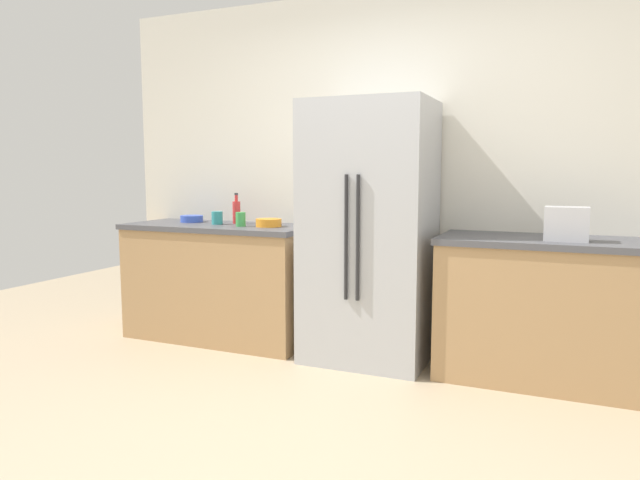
{
  "coord_description": "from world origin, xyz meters",
  "views": [
    {
      "loc": [
        1.19,
        -2.4,
        1.33
      ],
      "look_at": [
        -0.04,
        0.44,
        0.96
      ],
      "focal_mm": 32.64,
      "sensor_mm": 36.0,
      "label": 1
    }
  ],
  "objects_px": {
    "bottle_a": "(237,211)",
    "cup_a": "(217,218)",
    "bowl_b": "(192,219)",
    "bowl_a": "(269,223)",
    "toaster": "(566,224)",
    "cup_b": "(241,219)",
    "refrigerator": "(369,233)"
  },
  "relations": [
    {
      "from": "bottle_a",
      "to": "cup_a",
      "type": "distance_m",
      "value": 0.17
    },
    {
      "from": "bowl_b",
      "to": "bowl_a",
      "type": "bearing_deg",
      "value": -7.47
    },
    {
      "from": "toaster",
      "to": "cup_b",
      "type": "relative_size",
      "value": 2.31
    },
    {
      "from": "bottle_a",
      "to": "cup_b",
      "type": "bearing_deg",
      "value": -51.64
    },
    {
      "from": "refrigerator",
      "to": "cup_b",
      "type": "bearing_deg",
      "value": -177.47
    },
    {
      "from": "toaster",
      "to": "bottle_a",
      "type": "height_order",
      "value": "bottle_a"
    },
    {
      "from": "cup_b",
      "to": "bottle_a",
      "type": "bearing_deg",
      "value": 128.36
    },
    {
      "from": "cup_a",
      "to": "bowl_a",
      "type": "relative_size",
      "value": 0.52
    },
    {
      "from": "toaster",
      "to": "cup_a",
      "type": "distance_m",
      "value": 2.53
    },
    {
      "from": "refrigerator",
      "to": "bowl_a",
      "type": "height_order",
      "value": "refrigerator"
    },
    {
      "from": "bottle_a",
      "to": "cup_b",
      "type": "xyz_separation_m",
      "value": [
        0.16,
        -0.2,
        -0.04
      ]
    },
    {
      "from": "toaster",
      "to": "bowl_a",
      "type": "bearing_deg",
      "value": 177.49
    },
    {
      "from": "cup_a",
      "to": "bowl_b",
      "type": "xyz_separation_m",
      "value": [
        -0.31,
        0.09,
        -0.02
      ]
    },
    {
      "from": "refrigerator",
      "to": "bowl_a",
      "type": "xyz_separation_m",
      "value": [
        -0.8,
        0.02,
        0.04
      ]
    },
    {
      "from": "toaster",
      "to": "bottle_a",
      "type": "relative_size",
      "value": 1.02
    },
    {
      "from": "refrigerator",
      "to": "cup_b",
      "type": "distance_m",
      "value": 1.01
    },
    {
      "from": "cup_b",
      "to": "bowl_b",
      "type": "relative_size",
      "value": 0.58
    },
    {
      "from": "bowl_b",
      "to": "bottle_a",
      "type": "bearing_deg",
      "value": 4.2
    },
    {
      "from": "refrigerator",
      "to": "bottle_a",
      "type": "relative_size",
      "value": 7.42
    },
    {
      "from": "bottle_a",
      "to": "cup_a",
      "type": "relative_size",
      "value": 2.41
    },
    {
      "from": "toaster",
      "to": "cup_a",
      "type": "height_order",
      "value": "toaster"
    },
    {
      "from": "toaster",
      "to": "bowl_b",
      "type": "bearing_deg",
      "value": 176.13
    },
    {
      "from": "refrigerator",
      "to": "toaster",
      "type": "distance_m",
      "value": 1.27
    },
    {
      "from": "bottle_a",
      "to": "bowl_a",
      "type": "bearing_deg",
      "value": -20.01
    },
    {
      "from": "toaster",
      "to": "cup_a",
      "type": "xyz_separation_m",
      "value": [
        -2.53,
        0.1,
        -0.05
      ]
    },
    {
      "from": "refrigerator",
      "to": "bottle_a",
      "type": "xyz_separation_m",
      "value": [
        -1.16,
        0.15,
        0.11
      ]
    },
    {
      "from": "refrigerator",
      "to": "cup_b",
      "type": "xyz_separation_m",
      "value": [
        -1.01,
        -0.04,
        0.06
      ]
    },
    {
      "from": "cup_a",
      "to": "refrigerator",
      "type": "bearing_deg",
      "value": -1.25
    },
    {
      "from": "toaster",
      "to": "cup_b",
      "type": "distance_m",
      "value": 2.27
    },
    {
      "from": "refrigerator",
      "to": "bottle_a",
      "type": "bearing_deg",
      "value": 172.52
    },
    {
      "from": "toaster",
      "to": "bowl_b",
      "type": "relative_size",
      "value": 1.34
    },
    {
      "from": "bottle_a",
      "to": "cup_b",
      "type": "relative_size",
      "value": 2.27
    }
  ]
}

